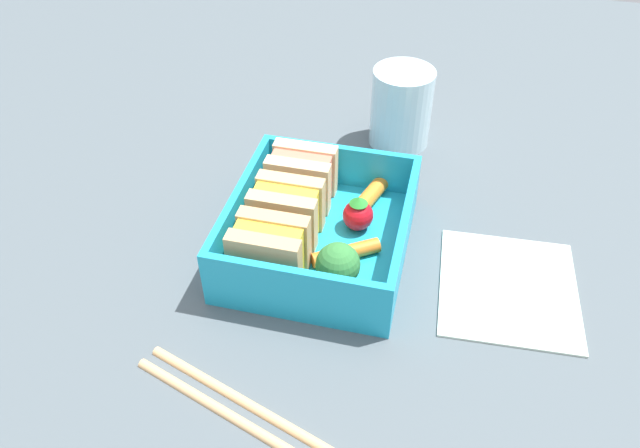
# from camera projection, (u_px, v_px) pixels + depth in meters

# --- Properties ---
(ground_plane) EXTENTS (1.20, 1.20, 0.02)m
(ground_plane) POSITION_uv_depth(u_px,v_px,m) (320.00, 257.00, 0.52)
(ground_plane) COLOR #4B565C
(bento_tray) EXTENTS (0.16, 0.14, 0.01)m
(bento_tray) POSITION_uv_depth(u_px,v_px,m) (320.00, 243.00, 0.51)
(bento_tray) COLOR #1DA0C7
(bento_tray) RESTS_ON ground_plane
(bento_rim) EXTENTS (0.16, 0.14, 0.04)m
(bento_rim) POSITION_uv_depth(u_px,v_px,m) (320.00, 220.00, 0.49)
(bento_rim) COLOR #1DA0C7
(bento_rim) RESTS_ON bento_tray
(sandwich_left) EXTENTS (0.04, 0.05, 0.05)m
(sandwich_left) POSITION_uv_depth(u_px,v_px,m) (269.00, 251.00, 0.46)
(sandwich_left) COLOR tan
(sandwich_left) RESTS_ON bento_tray
(sandwich_center_left) EXTENTS (0.04, 0.05, 0.05)m
(sandwich_center_left) POSITION_uv_depth(u_px,v_px,m) (287.00, 211.00, 0.49)
(sandwich_center_left) COLOR tan
(sandwich_center_left) RESTS_ON bento_tray
(sandwich_center) EXTENTS (0.04, 0.05, 0.05)m
(sandwich_center) POSITION_uv_depth(u_px,v_px,m) (302.00, 177.00, 0.53)
(sandwich_center) COLOR #E4B986
(sandwich_center) RESTS_ON bento_tray
(broccoli_floret) EXTENTS (0.03, 0.03, 0.04)m
(broccoli_floret) POSITION_uv_depth(u_px,v_px,m) (338.00, 266.00, 0.44)
(broccoli_floret) COLOR #87C362
(broccoli_floret) RESTS_ON bento_tray
(carrot_stick_far_left) EXTENTS (0.04, 0.05, 0.01)m
(carrot_stick_far_left) POSITION_uv_depth(u_px,v_px,m) (346.00, 253.00, 0.48)
(carrot_stick_far_left) COLOR orange
(carrot_stick_far_left) RESTS_ON bento_tray
(strawberry_far_left) EXTENTS (0.03, 0.03, 0.03)m
(strawberry_far_left) POSITION_uv_depth(u_px,v_px,m) (358.00, 214.00, 0.50)
(strawberry_far_left) COLOR red
(strawberry_far_left) RESTS_ON bento_tray
(carrot_stick_left) EXTENTS (0.05, 0.03, 0.01)m
(carrot_stick_left) POSITION_uv_depth(u_px,v_px,m) (369.00, 198.00, 0.53)
(carrot_stick_left) COLOR orange
(carrot_stick_left) RESTS_ON bento_tray
(chopstick_pair) EXTENTS (0.08, 0.19, 0.01)m
(chopstick_pair) POSITION_uv_depth(u_px,v_px,m) (263.00, 421.00, 0.39)
(chopstick_pair) COLOR tan
(chopstick_pair) RESTS_ON ground_plane
(drinking_glass) EXTENTS (0.06, 0.06, 0.08)m
(drinking_glass) POSITION_uv_depth(u_px,v_px,m) (401.00, 108.00, 0.60)
(drinking_glass) COLOR silver
(drinking_glass) RESTS_ON ground_plane
(folded_napkin) EXTENTS (0.12, 0.11, 0.00)m
(folded_napkin) POSITION_uv_depth(u_px,v_px,m) (508.00, 287.00, 0.48)
(folded_napkin) COLOR silver
(folded_napkin) RESTS_ON ground_plane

